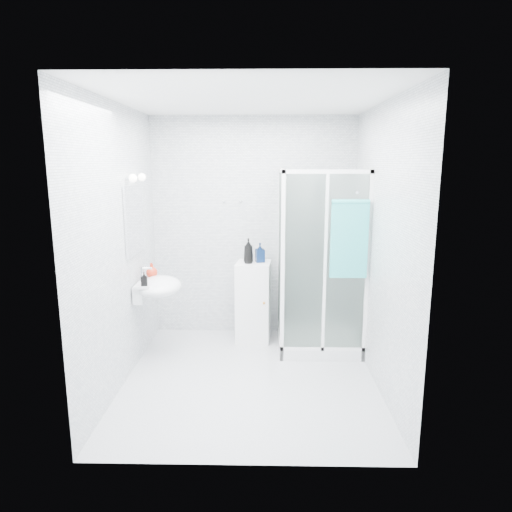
{
  "coord_description": "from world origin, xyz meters",
  "views": [
    {
      "loc": [
        0.14,
        -4.11,
        2.07
      ],
      "look_at": [
        0.05,
        0.35,
        1.15
      ],
      "focal_mm": 32.0,
      "sensor_mm": 36.0,
      "label": 1
    }
  ],
  "objects_px": {
    "shower_enclosure": "(312,310)",
    "wall_basin": "(157,287)",
    "soap_dispenser_black": "(144,279)",
    "shampoo_bottle_b": "(260,253)",
    "storage_cabinet": "(253,302)",
    "hand_towel": "(349,237)",
    "shampoo_bottle_a": "(248,251)",
    "soap_dispenser_orange": "(152,270)"
  },
  "relations": [
    {
      "from": "hand_towel",
      "to": "shower_enclosure",
      "type": "bearing_deg",
      "value": 127.41
    },
    {
      "from": "shower_enclosure",
      "to": "hand_towel",
      "type": "bearing_deg",
      "value": -52.59
    },
    {
      "from": "wall_basin",
      "to": "shampoo_bottle_b",
      "type": "bearing_deg",
      "value": 28.73
    },
    {
      "from": "wall_basin",
      "to": "hand_towel",
      "type": "distance_m",
      "value": 2.04
    },
    {
      "from": "shampoo_bottle_b",
      "to": "hand_towel",
      "type": "bearing_deg",
      "value": -36.81
    },
    {
      "from": "soap_dispenser_black",
      "to": "shower_enclosure",
      "type": "bearing_deg",
      "value": 16.29
    },
    {
      "from": "shampoo_bottle_a",
      "to": "soap_dispenser_orange",
      "type": "distance_m",
      "value": 1.1
    },
    {
      "from": "shower_enclosure",
      "to": "wall_basin",
      "type": "height_order",
      "value": "shower_enclosure"
    },
    {
      "from": "shower_enclosure",
      "to": "wall_basin",
      "type": "bearing_deg",
      "value": -169.19
    },
    {
      "from": "hand_towel",
      "to": "shampoo_bottle_a",
      "type": "height_order",
      "value": "hand_towel"
    },
    {
      "from": "shampoo_bottle_b",
      "to": "soap_dispenser_orange",
      "type": "distance_m",
      "value": 1.24
    },
    {
      "from": "shower_enclosure",
      "to": "wall_basin",
      "type": "relative_size",
      "value": 3.57
    },
    {
      "from": "wall_basin",
      "to": "hand_towel",
      "type": "height_order",
      "value": "hand_towel"
    },
    {
      "from": "shampoo_bottle_b",
      "to": "soap_dispenser_orange",
      "type": "xyz_separation_m",
      "value": [
        -1.15,
        -0.44,
        -0.11
      ]
    },
    {
      "from": "storage_cabinet",
      "to": "shampoo_bottle_b",
      "type": "bearing_deg",
      "value": 27.84
    },
    {
      "from": "soap_dispenser_black",
      "to": "soap_dispenser_orange",
      "type": "bearing_deg",
      "value": 91.04
    },
    {
      "from": "storage_cabinet",
      "to": "shampoo_bottle_a",
      "type": "distance_m",
      "value": 0.62
    },
    {
      "from": "shower_enclosure",
      "to": "wall_basin",
      "type": "xyz_separation_m",
      "value": [
        -1.66,
        -0.32,
        0.35
      ]
    },
    {
      "from": "wall_basin",
      "to": "storage_cabinet",
      "type": "bearing_deg",
      "value": 29.15
    },
    {
      "from": "hand_towel",
      "to": "soap_dispenser_black",
      "type": "distance_m",
      "value": 2.08
    },
    {
      "from": "storage_cabinet",
      "to": "soap_dispenser_black",
      "type": "xyz_separation_m",
      "value": [
        -1.07,
        -0.74,
        0.46
      ]
    },
    {
      "from": "shower_enclosure",
      "to": "soap_dispenser_orange",
      "type": "distance_m",
      "value": 1.82
    },
    {
      "from": "storage_cabinet",
      "to": "shampoo_bottle_a",
      "type": "bearing_deg",
      "value": -140.89
    },
    {
      "from": "shampoo_bottle_b",
      "to": "soap_dispenser_black",
      "type": "xyz_separation_m",
      "value": [
        -1.14,
        -0.77,
        -0.12
      ]
    },
    {
      "from": "shampoo_bottle_a",
      "to": "soap_dispenser_black",
      "type": "xyz_separation_m",
      "value": [
        -1.01,
        -0.71,
        -0.15
      ]
    },
    {
      "from": "soap_dispenser_orange",
      "to": "shampoo_bottle_b",
      "type": "bearing_deg",
      "value": 21.0
    },
    {
      "from": "hand_towel",
      "to": "shampoo_bottle_b",
      "type": "bearing_deg",
      "value": 143.19
    },
    {
      "from": "shampoo_bottle_a",
      "to": "soap_dispenser_orange",
      "type": "bearing_deg",
      "value": -159.94
    },
    {
      "from": "storage_cabinet",
      "to": "soap_dispenser_orange",
      "type": "relative_size",
      "value": 6.0
    },
    {
      "from": "shower_enclosure",
      "to": "storage_cabinet",
      "type": "xyz_separation_m",
      "value": [
        -0.66,
        0.24,
        0.02
      ]
    },
    {
      "from": "storage_cabinet",
      "to": "soap_dispenser_orange",
      "type": "xyz_separation_m",
      "value": [
        -1.08,
        -0.41,
        0.47
      ]
    },
    {
      "from": "soap_dispenser_black",
      "to": "shampoo_bottle_b",
      "type": "bearing_deg",
      "value": 34.11
    },
    {
      "from": "shampoo_bottle_b",
      "to": "soap_dispenser_black",
      "type": "bearing_deg",
      "value": -145.89
    },
    {
      "from": "wall_basin",
      "to": "shampoo_bottle_b",
      "type": "height_order",
      "value": "shampoo_bottle_b"
    },
    {
      "from": "shower_enclosure",
      "to": "shampoo_bottle_b",
      "type": "height_order",
      "value": "shower_enclosure"
    },
    {
      "from": "wall_basin",
      "to": "shampoo_bottle_a",
      "type": "distance_m",
      "value": 1.11
    },
    {
      "from": "shower_enclosure",
      "to": "soap_dispenser_orange",
      "type": "bearing_deg",
      "value": -174.32
    },
    {
      "from": "shampoo_bottle_b",
      "to": "shampoo_bottle_a",
      "type": "bearing_deg",
      "value": -152.05
    },
    {
      "from": "hand_towel",
      "to": "soap_dispenser_black",
      "type": "bearing_deg",
      "value": -177.05
    },
    {
      "from": "soap_dispenser_orange",
      "to": "shower_enclosure",
      "type": "bearing_deg",
      "value": 5.68
    },
    {
      "from": "soap_dispenser_orange",
      "to": "wall_basin",
      "type": "bearing_deg",
      "value": -59.8
    },
    {
      "from": "soap_dispenser_black",
      "to": "hand_towel",
      "type": "bearing_deg",
      "value": 2.95
    }
  ]
}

